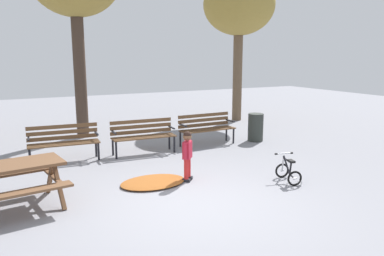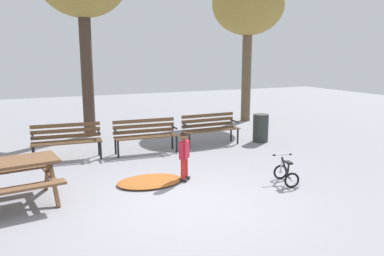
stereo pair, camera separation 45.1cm
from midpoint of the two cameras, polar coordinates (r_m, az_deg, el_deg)
The scene contains 10 objects.
ground at distance 6.53m, azimuth -1.97°, elevation -11.35°, with size 36.00×36.00×0.00m, color gray.
picnic_table at distance 6.85m, azimuth -28.11°, elevation -6.35°, with size 1.97×1.58×0.79m.
park_bench_far_left at distance 9.47m, azimuth -19.92°, elevation -1.69°, with size 1.63×0.57×0.85m.
park_bench_left at distance 9.72m, azimuth -8.66°, elevation -0.84°, with size 1.62×0.54×0.85m.
park_bench_right at distance 10.56m, azimuth 0.90°, elevation 0.23°, with size 1.61×0.49×0.85m.
child_standing at distance 7.52m, azimuth -2.43°, elevation -3.62°, with size 0.29×0.30×1.00m.
kids_bicycle at distance 7.73m, azimuth 12.58°, elevation -6.45°, with size 0.47×0.62×0.54m.
leaf_pile at distance 7.56m, azimuth -7.55°, elevation -8.00°, with size 1.29×0.91×0.07m, color #9E5623.
trash_bin at distance 11.14m, azimuth 8.33°, elevation 0.10°, with size 0.44×0.44×0.80m, color #2D332D.
tree_center at distance 14.58m, azimuth 6.11°, elevation 17.61°, with size 2.60×2.60×5.35m.
Camera 1 is at (-2.77, -5.37, 2.48)m, focal length 35.72 mm.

